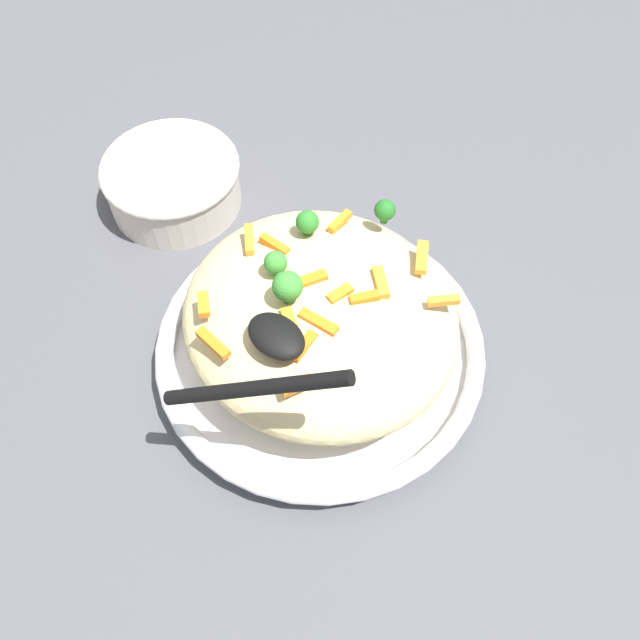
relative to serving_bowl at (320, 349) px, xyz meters
name	(u,v)px	position (x,y,z in m)	size (l,w,h in m)	color
ground_plane	(320,360)	(0.00, 0.00, -0.02)	(2.40, 2.40, 0.00)	#4C4C51
serving_bowl	(320,349)	(0.00, 0.00, 0.00)	(0.34, 0.34, 0.04)	silver
pasta_mound	(320,317)	(0.00, 0.00, 0.06)	(0.27, 0.26, 0.09)	#DBC689
carrot_piece_0	(308,282)	(0.01, 0.00, 0.11)	(0.03, 0.01, 0.01)	orange
carrot_piece_1	(422,257)	(-0.04, -0.09, 0.10)	(0.04, 0.01, 0.01)	orange
carrot_piece_2	(340,294)	(-0.02, -0.01, 0.11)	(0.02, 0.01, 0.01)	orange
carrot_piece_3	(364,298)	(-0.04, -0.02, 0.11)	(0.03, 0.01, 0.01)	orange
carrot_piece_4	(204,304)	(0.07, 0.08, 0.10)	(0.02, 0.01, 0.01)	orange
carrot_piece_5	(444,301)	(-0.09, -0.07, 0.10)	(0.03, 0.01, 0.01)	orange
carrot_piece_6	(253,236)	(0.09, 0.00, 0.10)	(0.03, 0.01, 0.01)	orange
carrot_piece_7	(275,245)	(0.07, -0.01, 0.10)	(0.03, 0.01, 0.01)	orange
carrot_piece_8	(291,325)	(-0.01, 0.05, 0.10)	(0.04, 0.01, 0.01)	orange
carrot_piece_9	(304,346)	(-0.03, 0.05, 0.10)	(0.03, 0.01, 0.01)	orange
carrot_piece_10	(340,222)	(0.04, -0.08, 0.10)	(0.03, 0.01, 0.01)	orange
carrot_piece_11	(381,282)	(-0.04, -0.04, 0.10)	(0.03, 0.01, 0.01)	orange
carrot_piece_12	(297,385)	(-0.05, 0.08, 0.10)	(0.03, 0.01, 0.01)	orange
carrot_piece_13	(213,343)	(0.03, 0.10, 0.10)	(0.04, 0.01, 0.01)	orange
carrot_piece_14	(318,322)	(-0.02, 0.03, 0.11)	(0.04, 0.01, 0.01)	orange
broccoli_floret_0	(385,211)	(0.01, -0.11, 0.11)	(0.02, 0.02, 0.03)	#205B1C
broccoli_floret_1	(276,263)	(0.04, 0.01, 0.12)	(0.02, 0.02, 0.03)	#377928
broccoli_floret_2	(287,287)	(0.01, 0.03, 0.12)	(0.03, 0.03, 0.04)	#377928
broccoli_floret_3	(307,222)	(0.06, -0.04, 0.11)	(0.02, 0.02, 0.03)	#296820
serving_spoon	(268,354)	(-0.02, 0.09, 0.13)	(0.13, 0.13, 0.09)	black
companion_bowl	(172,180)	(0.29, -0.05, 0.01)	(0.17, 0.17, 0.06)	beige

